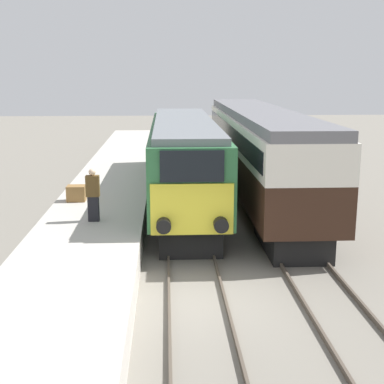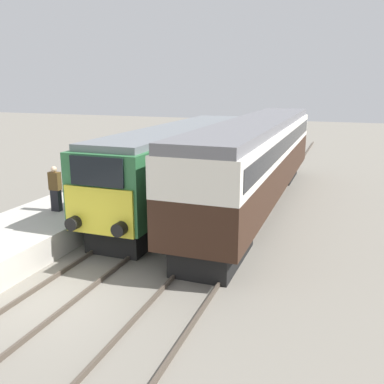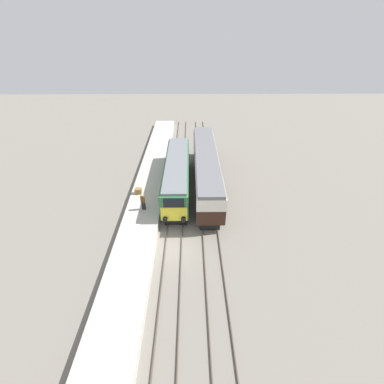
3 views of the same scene
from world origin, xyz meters
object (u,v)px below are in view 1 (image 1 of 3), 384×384
at_px(locomotive, 184,159).
at_px(person_on_platform, 93,195).
at_px(luggage_crate, 76,193).
at_px(passenger_carriage, 259,146).

relative_size(locomotive, person_on_platform, 8.13).
relative_size(person_on_platform, luggage_crate, 2.54).
bearing_deg(luggage_crate, passenger_carriage, 23.78).
bearing_deg(locomotive, passenger_carriage, 20.20).
distance_m(passenger_carriage, luggage_crate, 8.44).
height_order(locomotive, person_on_platform, locomotive).
bearing_deg(passenger_carriage, locomotive, -159.80).
distance_m(locomotive, luggage_crate, 4.83).
relative_size(locomotive, passenger_carriage, 0.81).
height_order(person_on_platform, luggage_crate, person_on_platform).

